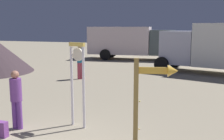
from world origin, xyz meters
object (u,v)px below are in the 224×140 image
object	(u,v)px
box_truck_far	(130,41)
arrow_sign	(151,89)
person_near_clock	(16,97)
box_truck_near	(222,47)
standing_clock	(78,77)
backpack	(1,129)
person_distant	(80,60)

from	to	relation	value
box_truck_far	arrow_sign	bearing A→B (deg)	-72.75
arrow_sign	person_near_clock	size ratio (longest dim) A/B	1.30
box_truck_near	standing_clock	bearing A→B (deg)	-111.24
arrow_sign	box_truck_far	world-z (taller)	box_truck_far
standing_clock	arrow_sign	world-z (taller)	standing_clock
backpack	person_distant	world-z (taller)	person_distant
backpack	arrow_sign	bearing A→B (deg)	6.53
person_near_clock	person_distant	bearing A→B (deg)	102.50
standing_clock	person_near_clock	bearing A→B (deg)	-154.29
person_distant	box_truck_near	bearing A→B (deg)	29.97
standing_clock	backpack	xyz separation A→B (m)	(-1.47, -1.30, -1.20)
person_distant	standing_clock	bearing A→B (deg)	-64.32
standing_clock	box_truck_far	distance (m)	15.95
person_distant	box_truck_near	world-z (taller)	box_truck_near
backpack	person_distant	distance (m)	7.75
arrow_sign	backpack	world-z (taller)	arrow_sign
backpack	box_truck_far	size ratio (longest dim) A/B	0.05
person_near_clock	box_truck_near	size ratio (longest dim) A/B	0.22
standing_clock	arrow_sign	distance (m)	2.34
person_distant	backpack	bearing A→B (deg)	-78.52
box_truck_near	box_truck_far	world-z (taller)	box_truck_near
standing_clock	box_truck_near	bearing A→B (deg)	68.76
person_near_clock	backpack	size ratio (longest dim) A/B	3.97
box_truck_far	person_near_clock	bearing A→B (deg)	-84.70
standing_clock	person_distant	world-z (taller)	standing_clock
person_near_clock	person_distant	distance (m)	7.12
standing_clock	backpack	distance (m)	2.30
backpack	box_truck_far	xyz separation A→B (m)	(-1.51, 16.97, 1.34)
person_distant	box_truck_far	distance (m)	9.44
person_near_clock	box_truck_far	size ratio (longest dim) A/B	0.21
arrow_sign	box_truck_near	world-z (taller)	box_truck_near
arrow_sign	box_truck_far	distance (m)	17.34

